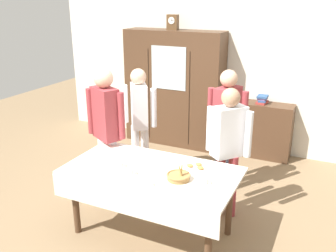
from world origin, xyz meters
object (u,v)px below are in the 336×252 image
book_stack (262,100)px  tea_cup_near_left (147,183)px  pastry_plate (196,168)px  spoon_back_edge (106,153)px  person_behind_table_right (228,141)px  person_behind_table_left (106,123)px  dining_table (150,180)px  tea_cup_mid_right (204,181)px  bookshelf_low (260,130)px  tea_cup_front_edge (131,172)px  mantel_clock (173,22)px  person_near_right_end (139,114)px  spoon_center (133,155)px  spoon_mid_left (186,191)px  person_beside_shelf (227,120)px  wall_cabinet (174,89)px  tea_cup_back_edge (119,165)px  bread_basket (178,176)px

book_stack → tea_cup_near_left: bearing=-99.0°
pastry_plate → spoon_back_edge: 1.07m
person_behind_table_right → person_behind_table_left: (-1.44, -0.28, 0.10)m
dining_table → tea_cup_mid_right: size_ratio=13.78×
tea_cup_mid_right → bookshelf_low: bearing=90.2°
dining_table → person_behind_table_left: 1.02m
tea_cup_front_edge → person_behind_table_right: (0.74, 0.90, 0.13)m
dining_table → mantel_clock: bearing=109.8°
person_near_right_end → mantel_clock: bearing=96.7°
book_stack → person_behind_table_left: (-1.42, -2.18, 0.09)m
spoon_center → spoon_mid_left: (0.86, -0.51, 0.00)m
book_stack → tea_cup_front_edge: size_ratio=1.81×
pastry_plate → spoon_center: size_ratio=2.35×
person_behind_table_right → person_beside_shelf: size_ratio=0.95×
spoon_center → person_beside_shelf: person_beside_shelf is taller
person_behind_table_right → wall_cabinet: bearing=129.1°
tea_cup_back_edge → spoon_mid_left: tea_cup_back_edge is taller
bookshelf_low → person_behind_table_right: (0.01, -1.90, 0.49)m
bookshelf_low → book_stack: bearing=0.0°
book_stack → pastry_plate: book_stack is taller
person_beside_shelf → spoon_back_edge: bearing=-133.1°
dining_table → spoon_back_edge: 0.69m
tea_cup_near_left → person_behind_table_right: bearing=65.1°
tea_cup_back_edge → person_behind_table_right: bearing=40.5°
tea_cup_near_left → tea_cup_front_edge: bearing=152.1°
book_stack → person_beside_shelf: (-0.18, -1.32, 0.04)m
tea_cup_front_edge → spoon_center: tea_cup_front_edge is taller
wall_cabinet → mantel_clock: mantel_clock is taller
spoon_back_edge → person_behind_table_right: bearing=24.0°
wall_cabinet → person_behind_table_left: (0.06, -2.13, 0.06)m
spoon_back_edge → person_behind_table_right: size_ratio=0.08×
dining_table → spoon_center: spoon_center is taller
wall_cabinet → tea_cup_mid_right: wall_cabinet is taller
dining_table → spoon_center: 0.46m
wall_cabinet → spoon_back_edge: 2.43m
dining_table → person_behind_table_right: (0.60, 0.74, 0.26)m
person_behind_table_left → person_beside_shelf: person_behind_table_left is taller
wall_cabinet → person_behind_table_left: bearing=-88.3°
spoon_back_edge → spoon_center: bearing=16.2°
book_stack → tea_cup_near_left: book_stack is taller
tea_cup_near_left → person_beside_shelf: person_beside_shelf is taller
tea_cup_mid_right → tea_cup_front_edge: bearing=-169.6°
tea_cup_back_edge → tea_cup_mid_right: bearing=2.3°
tea_cup_front_edge → person_behind_table_right: 1.17m
dining_table → tea_cup_back_edge: tea_cup_back_edge is taller
wall_cabinet → bookshelf_low: size_ratio=1.97×
dining_table → tea_cup_near_left: tea_cup_near_left is taller
spoon_back_edge → person_near_right_end: 0.97m
spoon_mid_left → person_beside_shelf: (-0.09, 1.56, 0.21)m
mantel_clock → bread_basket: bearing=-64.2°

